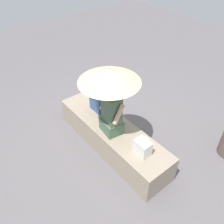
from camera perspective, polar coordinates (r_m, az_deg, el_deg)
ground_plane at (r=4.37m, az=0.10°, el=-8.12°), size 14.00×14.00×0.00m
stone_bench at (r=4.20m, az=0.10°, el=-5.86°), size 2.33×0.62×0.49m
person_seated at (r=3.70m, az=-0.11°, el=-0.04°), size 0.49×0.32×0.90m
parasol at (r=3.37m, az=-0.62°, el=8.66°), size 0.91×0.91×1.15m
handbag_black at (r=4.26m, az=-3.61°, el=2.32°), size 0.29×0.21×0.36m
tote_bag_canvas at (r=3.55m, az=7.26°, el=-8.32°), size 0.24×0.18×0.27m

